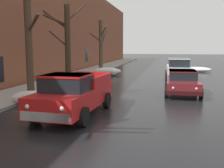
# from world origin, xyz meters

# --- Properties ---
(left_sidewalk_slab) EXTENTS (3.00, 80.00, 0.15)m
(left_sidewalk_slab) POSITION_xyz_m (-6.65, 18.00, 0.08)
(left_sidewalk_slab) COLOR gray
(left_sidewalk_slab) RESTS_ON ground
(brick_townhouse_facade) EXTENTS (0.63, 80.00, 10.23)m
(brick_townhouse_facade) POSITION_xyz_m (-8.65, 18.00, 5.11)
(brick_townhouse_facade) COLOR brown
(brick_townhouse_facade) RESTS_ON ground
(snow_bank_near_corner_left) EXTENTS (2.18, 1.09, 0.69)m
(snow_bank_near_corner_left) POSITION_xyz_m (-4.48, 9.63, 0.34)
(snow_bank_near_corner_left) COLOR white
(snow_bank_near_corner_left) RESTS_ON ground
(snow_bank_along_left_kerb) EXTENTS (3.20, 1.15, 0.57)m
(snow_bank_along_left_kerb) POSITION_xyz_m (4.93, 28.81, 0.28)
(snow_bank_along_left_kerb) COLOR white
(snow_bank_along_left_kerb) RESTS_ON ground
(snow_bank_mid_block_left) EXTENTS (2.79, 1.06, 0.76)m
(snow_bank_mid_block_left) POSITION_xyz_m (-3.96, 23.51, 0.38)
(snow_bank_mid_block_left) COLOR white
(snow_bank_mid_block_left) RESTS_ON ground
(bare_tree_second_along_sidewalk) EXTENTS (2.44, 3.56, 7.41)m
(bare_tree_second_along_sidewalk) POSITION_xyz_m (-4.91, 10.09, 3.80)
(bare_tree_second_along_sidewalk) COLOR #423323
(bare_tree_second_along_sidewalk) RESTS_ON ground
(bare_tree_mid_block) EXTENTS (2.85, 2.21, 5.82)m
(bare_tree_mid_block) POSITION_xyz_m (-4.98, 15.31, 3.04)
(bare_tree_mid_block) COLOR #382B1E
(bare_tree_mid_block) RESTS_ON ground
(bare_tree_far_down_block) EXTENTS (2.05, 2.69, 5.38)m
(bare_tree_far_down_block) POSITION_xyz_m (-4.90, 24.41, 2.97)
(bare_tree_far_down_block) COLOR #4C3D2D
(bare_tree_far_down_block) RESTS_ON ground
(pickup_truck_red_approaching_near_lane) EXTENTS (2.32, 5.15, 1.76)m
(pickup_truck_red_approaching_near_lane) POSITION_xyz_m (-1.94, 8.22, 0.88)
(pickup_truck_red_approaching_near_lane) COLOR red
(pickup_truck_red_approaching_near_lane) RESTS_ON ground
(sedan_maroon_parked_kerbside_close) EXTENTS (2.04, 4.23, 1.42)m
(sedan_maroon_parked_kerbside_close) POSITION_xyz_m (2.66, 14.18, 0.75)
(sedan_maroon_parked_kerbside_close) COLOR maroon
(sedan_maroon_parked_kerbside_close) RESTS_ON ground
(suv_white_parked_kerbside_mid) EXTENTS (2.20, 4.74, 1.82)m
(suv_white_parked_kerbside_mid) POSITION_xyz_m (2.66, 21.72, 0.99)
(suv_white_parked_kerbside_mid) COLOR silver
(suv_white_parked_kerbside_mid) RESTS_ON ground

